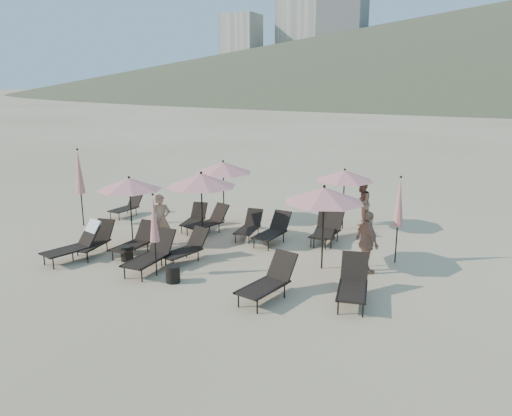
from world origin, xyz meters
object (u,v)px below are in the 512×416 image
at_px(lounger_2, 151,254).
at_px(umbrella_open_1, 201,180).
at_px(umbrella_open_3, 223,167).
at_px(beachgoer_c, 367,242).
at_px(lounger_13, 325,228).
at_px(umbrella_open_0, 129,184).
at_px(lounger_8, 209,221).
at_px(side_table_1, 173,274).
at_px(umbrella_closed_0, 154,219).
at_px(beachgoer_a, 161,220).
at_px(lounger_9, 249,226).
at_px(lounger_3, 186,248).
at_px(lounger_4, 269,280).
at_px(umbrella_open_2, 324,195).
at_px(lounger_7, 195,218).
at_px(lounger_10, 273,230).
at_px(lounger_1, 136,241).
at_px(lounger_5, 353,283).
at_px(side_table_0, 127,253).
at_px(lounger_12, 95,240).
at_px(lounger_0, 76,243).
at_px(umbrella_closed_1, 399,203).
at_px(umbrella_closed_2, 79,172).
at_px(lounger_6, 127,206).
at_px(umbrella_open_4, 345,176).
at_px(beachgoer_b, 361,203).

bearing_deg(lounger_2, umbrella_open_1, 86.31).
height_order(umbrella_open_3, beachgoer_c, umbrella_open_3).
height_order(lounger_13, umbrella_open_0, umbrella_open_0).
bearing_deg(umbrella_open_1, lounger_8, 112.81).
bearing_deg(side_table_1, umbrella_closed_0, 165.48).
xyz_separation_m(umbrella_open_3, beachgoer_a, (-0.41, -3.34, -1.24)).
relative_size(lounger_9, beachgoer_a, 0.94).
bearing_deg(lounger_3, lounger_4, -9.09).
bearing_deg(lounger_9, umbrella_open_2, -35.85).
relative_size(lounger_7, lounger_10, 0.91).
bearing_deg(lounger_1, lounger_5, -2.75).
xyz_separation_m(umbrella_open_0, side_table_0, (0.95, -1.41, -1.75)).
distance_m(lounger_1, lounger_12, 1.28).
xyz_separation_m(lounger_2, lounger_9, (1.07, 3.94, -0.08)).
height_order(lounger_2, umbrella_closed_0, umbrella_closed_0).
bearing_deg(lounger_3, umbrella_open_2, 30.54).
bearing_deg(lounger_4, beachgoer_a, 166.42).
xyz_separation_m(lounger_0, beachgoer_a, (1.44, 2.21, 0.31)).
height_order(lounger_1, lounger_8, lounger_8).
bearing_deg(umbrella_closed_1, lounger_13, 156.74).
relative_size(lounger_0, umbrella_open_3, 0.78).
distance_m(lounger_0, side_table_0, 1.54).
distance_m(lounger_2, side_table_1, 1.17).
bearing_deg(umbrella_closed_2, lounger_8, 15.13).
relative_size(lounger_2, side_table_1, 4.02).
bearing_deg(lounger_7, side_table_0, -101.68).
distance_m(umbrella_open_3, side_table_0, 5.36).
bearing_deg(lounger_6, lounger_3, -29.33).
xyz_separation_m(umbrella_open_2, umbrella_closed_0, (-3.85, -2.51, -0.53)).
bearing_deg(umbrella_closed_2, umbrella_open_3, 32.23).
distance_m(lounger_4, umbrella_open_3, 7.33).
distance_m(lounger_5, beachgoer_c, 2.03).
distance_m(lounger_5, lounger_12, 8.03).
bearing_deg(umbrella_open_4, lounger_12, -135.55).
xyz_separation_m(lounger_8, umbrella_open_2, (4.68, -1.59, 1.69)).
bearing_deg(lounger_8, lounger_2, -66.21).
bearing_deg(lounger_12, lounger_8, 50.64).
distance_m(umbrella_open_1, beachgoer_c, 5.51).
bearing_deg(umbrella_open_0, lounger_9, 35.30).
xyz_separation_m(lounger_5, umbrella_open_2, (-1.37, 1.76, 1.66)).
relative_size(lounger_12, umbrella_closed_1, 0.66).
xyz_separation_m(umbrella_open_1, beachgoer_b, (3.99, 4.60, -1.30)).
relative_size(lounger_0, umbrella_open_2, 0.76).
distance_m(lounger_8, side_table_1, 4.53).
height_order(lounger_3, beachgoer_a, beachgoer_a).
relative_size(lounger_1, umbrella_closed_1, 0.63).
distance_m(lounger_12, beachgoer_a, 2.12).
height_order(lounger_12, umbrella_closed_0, umbrella_closed_0).
xyz_separation_m(lounger_12, umbrella_closed_1, (8.44, 3.23, 1.36)).
relative_size(lounger_8, umbrella_open_3, 0.74).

